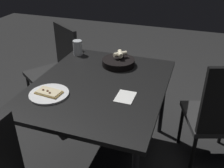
{
  "coord_description": "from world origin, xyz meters",
  "views": [
    {
      "loc": [
        -1.51,
        -0.62,
        1.65
      ],
      "look_at": [
        -0.0,
        -0.1,
        0.76
      ],
      "focal_mm": 41.09,
      "sensor_mm": 36.0,
      "label": 1
    }
  ],
  "objects_px": {
    "pizza_plate": "(49,94)",
    "beer_glass": "(78,48)",
    "dining_table": "(100,91)",
    "bread_basket": "(119,62)",
    "chair_near": "(58,66)",
    "chair_spare": "(221,114)"
  },
  "relations": [
    {
      "from": "chair_near",
      "to": "chair_spare",
      "type": "distance_m",
      "value": 1.62
    },
    {
      "from": "bread_basket",
      "to": "beer_glass",
      "type": "bearing_deg",
      "value": 77.03
    },
    {
      "from": "beer_glass",
      "to": "dining_table",
      "type": "bearing_deg",
      "value": -138.94
    },
    {
      "from": "beer_glass",
      "to": "chair_near",
      "type": "relative_size",
      "value": 0.14
    },
    {
      "from": "beer_glass",
      "to": "chair_spare",
      "type": "distance_m",
      "value": 1.32
    },
    {
      "from": "beer_glass",
      "to": "chair_near",
      "type": "distance_m",
      "value": 0.44
    },
    {
      "from": "chair_spare",
      "to": "chair_near",
      "type": "bearing_deg",
      "value": 76.97
    },
    {
      "from": "dining_table",
      "to": "chair_near",
      "type": "distance_m",
      "value": 0.92
    },
    {
      "from": "chair_near",
      "to": "chair_spare",
      "type": "height_order",
      "value": "chair_spare"
    },
    {
      "from": "dining_table",
      "to": "pizza_plate",
      "type": "relative_size",
      "value": 4.3
    },
    {
      "from": "beer_glass",
      "to": "chair_near",
      "type": "xyz_separation_m",
      "value": [
        0.13,
        0.31,
        -0.28
      ]
    },
    {
      "from": "bread_basket",
      "to": "pizza_plate",
      "type": "bearing_deg",
      "value": 153.8
    },
    {
      "from": "pizza_plate",
      "to": "beer_glass",
      "type": "xyz_separation_m",
      "value": [
        0.7,
        0.12,
        0.05
      ]
    },
    {
      "from": "bread_basket",
      "to": "chair_near",
      "type": "distance_m",
      "value": 0.8
    },
    {
      "from": "dining_table",
      "to": "beer_glass",
      "type": "height_order",
      "value": "beer_glass"
    },
    {
      "from": "dining_table",
      "to": "bread_basket",
      "type": "relative_size",
      "value": 4.25
    },
    {
      "from": "dining_table",
      "to": "bread_basket",
      "type": "height_order",
      "value": "bread_basket"
    },
    {
      "from": "pizza_plate",
      "to": "chair_spare",
      "type": "distance_m",
      "value": 1.25
    },
    {
      "from": "pizza_plate",
      "to": "chair_spare",
      "type": "bearing_deg",
      "value": -67.84
    },
    {
      "from": "chair_near",
      "to": "dining_table",
      "type": "bearing_deg",
      "value": -129.37
    },
    {
      "from": "bread_basket",
      "to": "chair_spare",
      "type": "bearing_deg",
      "value": -99.42
    },
    {
      "from": "dining_table",
      "to": "beer_glass",
      "type": "relative_size",
      "value": 8.73
    }
  ]
}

